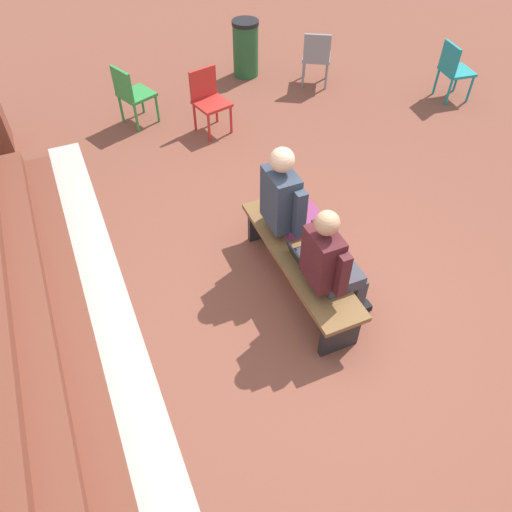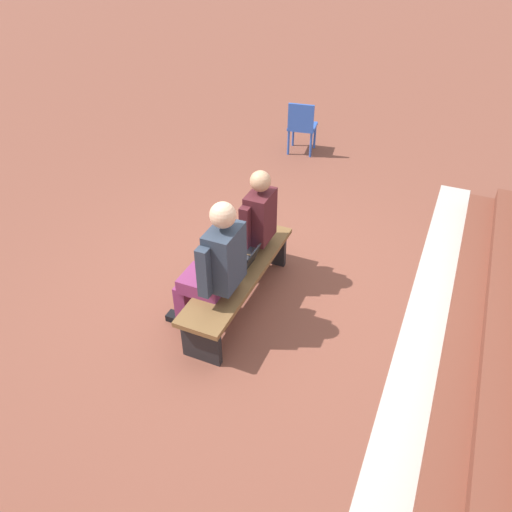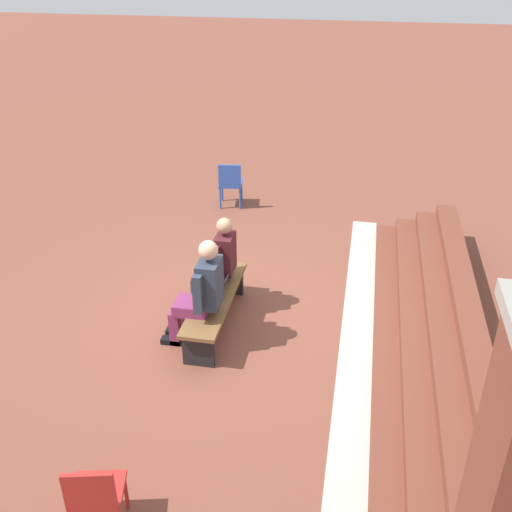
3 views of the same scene
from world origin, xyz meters
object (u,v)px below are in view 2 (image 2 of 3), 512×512
object	(u,v)px
person_student	(251,224)
person_adult	(214,265)
laptop	(243,262)
bench	(239,278)
plastic_chair_mid_courtyard	(302,124)

from	to	relation	value
person_student	person_adult	world-z (taller)	person_adult
person_adult	laptop	xyz separation A→B (m)	(-0.44, 0.08, -0.24)
laptop	person_adult	bearing A→B (deg)	-10.60
person_adult	laptop	bearing A→B (deg)	169.40
person_student	bench	bearing A→B (deg)	8.75
bench	person_adult	xyz separation A→B (m)	(0.37, -0.07, 0.39)
bench	person_adult	size ratio (longest dim) A/B	1.28
laptop	person_student	bearing A→B (deg)	-167.56
person_student	laptop	distance (m)	0.42
bench	person_student	bearing A→B (deg)	-171.25
person_student	plastic_chair_mid_courtyard	bearing A→B (deg)	-169.82
person_student	laptop	bearing A→B (deg)	12.44
person_adult	person_student	bearing A→B (deg)	179.64
bench	person_adult	world-z (taller)	person_adult
person_adult	plastic_chair_mid_courtyard	size ratio (longest dim) A/B	1.68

